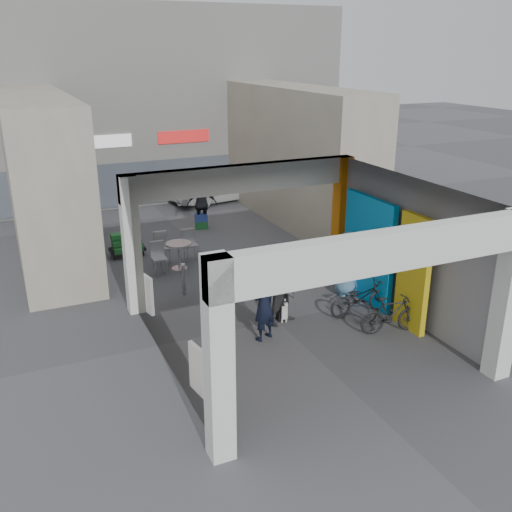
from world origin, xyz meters
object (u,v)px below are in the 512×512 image
man_with_dog (264,305)px  man_crates (202,204)px  bicycle_rear (391,314)px  border_collie (282,310)px  cafe_set (172,255)px  man_back_turned (287,288)px  bicycle_front (360,298)px  produce_stand (127,247)px  white_van (219,184)px  man_elderly (348,264)px

man_with_dog → man_crates: bearing=-122.3°
bicycle_rear → border_collie: bearing=63.5°
cafe_set → bicycle_rear: cafe_set is taller
man_back_turned → bicycle_front: 1.96m
produce_stand → white_van: size_ratio=0.25×
man_back_turned → man_with_dog: bearing=-166.2°
man_elderly → bicycle_rear: man_elderly is taller
man_crates → man_elderly: bearing=117.2°
produce_stand → man_back_turned: (2.51, -6.27, 0.62)m
white_van → bicycle_front: bearing=166.8°
man_back_turned → white_van: man_back_turned is taller
cafe_set → bicycle_rear: 7.18m
produce_stand → bicycle_front: (4.39, -6.64, 0.16)m
border_collie → man_elderly: size_ratio=0.38×
cafe_set → man_with_dog: (0.59, -5.37, 0.51)m
man_with_dog → man_elderly: size_ratio=0.96×
bicycle_front → white_van: size_ratio=0.38×
produce_stand → border_collie: (2.45, -6.16, -0.02)m
man_with_dog → bicycle_rear: 3.02m
cafe_set → bicycle_front: bearing=-57.3°
cafe_set → white_van: 7.96m
man_with_dog → bicycle_front: size_ratio=1.01×
man_with_dog → man_crates: man_crates is taller
white_van → cafe_set: bearing=139.3°
border_collie → bicycle_front: bicycle_front is taller
cafe_set → bicycle_front: cafe_set is taller
man_elderly → man_crates: 7.46m
man_elderly → white_van: (0.44, 10.84, -0.13)m
cafe_set → man_with_dog: size_ratio=0.95×
produce_stand → man_elderly: bearing=-41.3°
border_collie → man_back_turned: 0.65m
bicycle_rear → white_van: size_ratio=0.34×
produce_stand → bicycle_front: bicycle_front is taller
man_back_turned → bicycle_front: (1.87, -0.36, -0.46)m
border_collie → cafe_set: bearing=106.2°
man_back_turned → white_van: size_ratio=0.41×
man_back_turned → cafe_set: bearing=87.7°
bicycle_front → man_with_dog: bearing=94.1°
man_with_dog → produce_stand: bearing=-98.7°
white_van → border_collie: bearing=157.2°
bicycle_rear → white_van: bearing=8.5°
cafe_set → bicycle_rear: size_ratio=1.07×
border_collie → man_with_dog: (-0.80, -0.68, 0.59)m
border_collie → man_crates: 8.01m
border_collie → man_elderly: man_elderly is taller
cafe_set → bicycle_front: (3.33, -5.18, 0.10)m
produce_stand → bicycle_front: size_ratio=0.65×
man_with_dog → man_back_turned: (0.86, 0.56, 0.05)m
produce_stand → white_van: white_van is taller
man_crates → white_van: man_crates is taller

